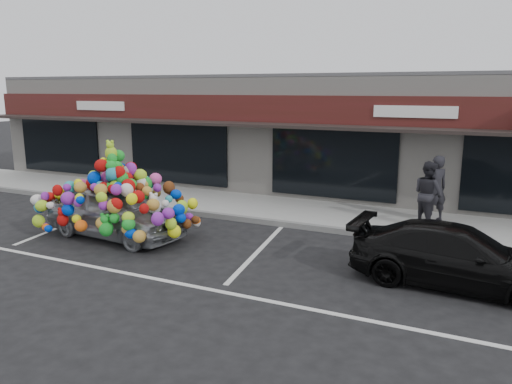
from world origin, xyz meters
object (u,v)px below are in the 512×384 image
at_px(black_sedan, 457,256).
at_px(pedestrian_a, 436,188).
at_px(pedestrian_b, 428,194).
at_px(toy_car, 115,206).

bearing_deg(black_sedan, pedestrian_a, 14.32).
bearing_deg(pedestrian_b, pedestrian_a, -59.07).
relative_size(black_sedan, pedestrian_a, 2.22).
bearing_deg(pedestrian_b, black_sedan, 147.79).
height_order(black_sedan, pedestrian_a, pedestrian_a).
relative_size(toy_car, black_sedan, 1.07).
distance_m(pedestrian_a, pedestrian_b, 0.64).
xyz_separation_m(black_sedan, pedestrian_b, (-1.02, 3.79, 0.44)).
bearing_deg(pedestrian_a, toy_car, -7.42).
bearing_deg(toy_car, pedestrian_b, -55.03).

